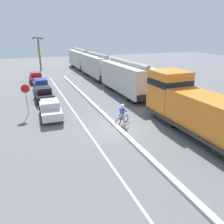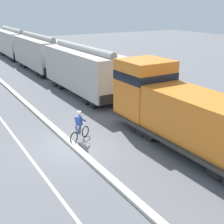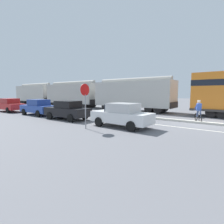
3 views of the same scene
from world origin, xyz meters
The scene contains 8 objects.
ground_plane centered at (0.00, 0.00, 0.00)m, with size 120.00×120.00×0.00m, color slate.
median_curb centered at (0.00, 6.00, 0.08)m, with size 0.36×36.00×0.16m, color beige.
lane_stripe centered at (-2.40, 6.00, 0.00)m, with size 0.14×36.00×0.01m, color silver.
locomotive centered at (5.15, -3.10, 1.80)m, with size 3.10×11.61×4.20m.
hopper_car_lead centered at (5.15, 9.06, 2.08)m, with size 2.90×10.60×4.18m.
hopper_car_middle centered at (5.15, 20.66, 2.08)m, with size 2.90×10.60×4.18m.
hopper_car_trailing centered at (5.15, 32.26, 2.08)m, with size 2.90×10.60×4.18m.
cyclist centered at (0.69, 0.50, 0.82)m, with size 1.55×0.84×1.71m.
Camera 2 is at (-6.09, -14.39, 7.32)m, focal length 50.00 mm.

